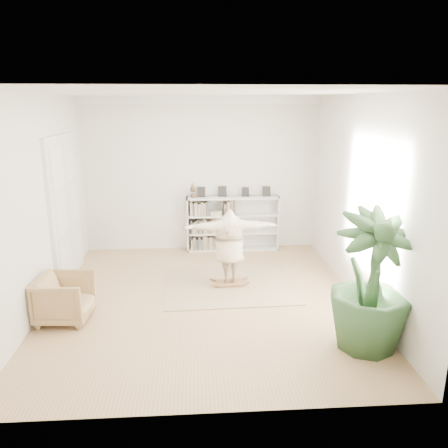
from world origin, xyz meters
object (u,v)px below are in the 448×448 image
at_px(houseplant, 371,282).
at_px(rocker_board, 229,282).
at_px(bookshelf, 233,224).
at_px(person, 230,244).
at_px(armchair, 65,298).

bearing_deg(houseplant, rocker_board, 127.78).
xyz_separation_m(bookshelf, person, (-0.25, -2.21, 0.22)).
height_order(rocker_board, person, person).
bearing_deg(bookshelf, rocker_board, -96.38).
distance_m(person, houseplant, 2.95).
xyz_separation_m(rocker_board, houseplant, (1.80, -2.33, 0.95)).
xyz_separation_m(armchair, houseplant, (4.59, -1.13, 0.64)).
bearing_deg(houseplant, person, 127.78).
relative_size(bookshelf, person, 1.23).
bearing_deg(houseplant, bookshelf, 108.94).
distance_m(armchair, houseplant, 4.77).
relative_size(bookshelf, rocker_board, 4.19).
relative_size(rocker_board, houseplant, 0.26).
bearing_deg(bookshelf, houseplant, -71.06).
relative_size(person, houseplant, 0.88).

